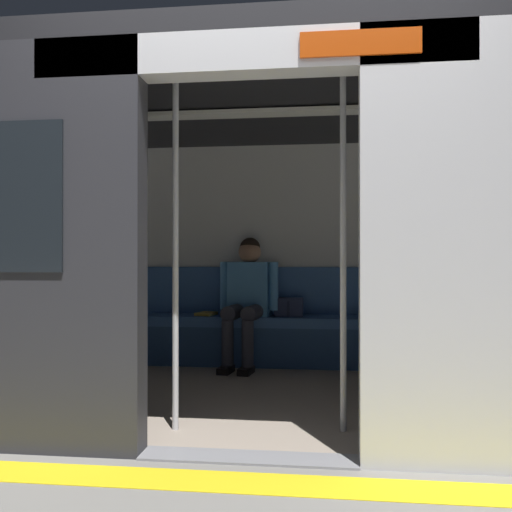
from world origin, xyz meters
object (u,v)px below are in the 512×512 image
Objects in this scene: bench_seat at (284,328)px; grab_pole_far at (343,250)px; train_car at (262,189)px; handbag at (289,307)px; book at (206,314)px; grab_pole_door at (175,250)px; person_seated at (247,293)px.

bench_seat is 2.10m from grab_pole_far.
grab_pole_far is (-0.48, 1.92, 0.69)m from bench_seat.
handbag is (-0.12, -1.13, -0.95)m from train_car.
book reaches higher than bench_seat.
book is at bearing -82.86° from grab_pole_door.
person_seated is (0.33, 0.05, 0.33)m from bench_seat.
person_seated is 2.00m from grab_pole_door.
book is (0.78, -0.01, -0.07)m from handbag.
grab_pole_far is (-1.21, 1.96, 0.57)m from book.
book is at bearing -58.27° from grab_pole_far.
grab_pole_far is at bearing 113.39° from person_seated.
grab_pole_door is 0.96m from grab_pole_far.
person_seated is at bearing -66.61° from grab_pole_far.
bench_seat is 2.31× the size of person_seated.
train_car is 24.62× the size of handbag.
handbag is (-0.38, -0.08, -0.14)m from person_seated.
grab_pole_door is at bearing 65.97° from train_car.
train_car is 5.42× the size of person_seated.
bench_seat is 12.38× the size of book.
grab_pole_far is (-0.95, -0.09, 0.00)m from grab_pole_door.
train_car reaches higher than person_seated.
handbag is at bearing -169.88° from book.
bench_seat is at bearing -93.90° from train_car.
grab_pole_far is (-0.81, 1.87, 0.36)m from person_seated.
book is at bearing -12.54° from person_seated.
handbag is at bearing -151.48° from bench_seat.
grab_pole_far is at bearing 132.86° from book.
person_seated is 5.37× the size of book.
person_seated reaches higher than book.
handbag reaches higher than bench_seat.
bench_seat is 2.18m from grab_pole_door.
train_car is 1.36m from person_seated.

